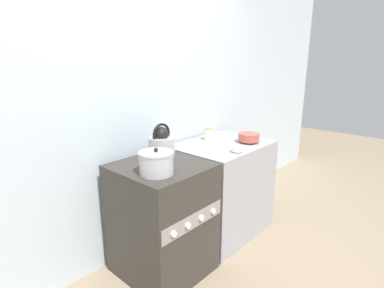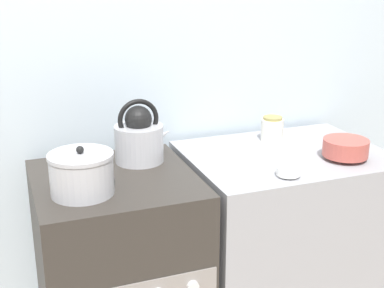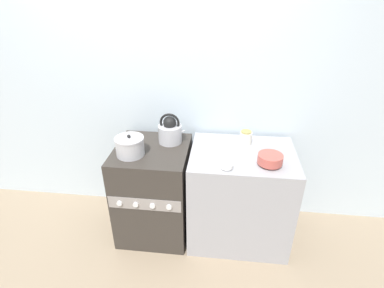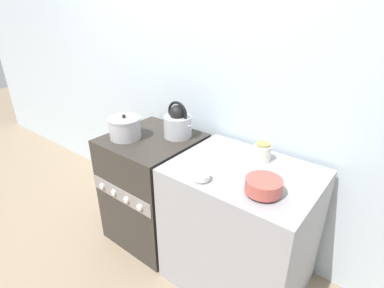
% 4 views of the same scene
% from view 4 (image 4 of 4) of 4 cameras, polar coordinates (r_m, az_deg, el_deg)
% --- Properties ---
extents(ground_plane, '(12.00, 12.00, 0.00)m').
position_cam_4_polar(ground_plane, '(2.55, -12.02, -19.58)').
color(ground_plane, gray).
extents(wall_back, '(7.00, 0.06, 2.50)m').
position_cam_4_polar(wall_back, '(2.39, -1.02, 12.68)').
color(wall_back, silver).
rests_on(wall_back, ground_plane).
extents(stove, '(0.62, 0.66, 0.88)m').
position_cam_4_polar(stove, '(2.43, -7.23, -8.26)').
color(stove, '#332D28').
rests_on(stove, ground_plane).
extents(counter, '(0.87, 0.67, 0.88)m').
position_cam_4_polar(counter, '(2.06, 9.06, -15.51)').
color(counter, '#99999E').
rests_on(counter, ground_plane).
extents(kettle, '(0.25, 0.20, 0.27)m').
position_cam_4_polar(kettle, '(2.17, -2.71, 3.96)').
color(kettle, '#B2B2B7').
rests_on(kettle, stove).
extents(cooking_pot, '(0.23, 0.23, 0.18)m').
position_cam_4_polar(cooking_pot, '(2.21, -12.63, 3.02)').
color(cooking_pot, '#B2B2B7').
rests_on(cooking_pot, stove).
extents(enamel_bowl, '(0.19, 0.19, 0.09)m').
position_cam_4_polar(enamel_bowl, '(1.59, 13.47, -7.74)').
color(enamel_bowl, '#B75147').
rests_on(enamel_bowl, counter).
extents(small_ceramic_bowl, '(0.09, 0.09, 0.04)m').
position_cam_4_polar(small_ceramic_bowl, '(1.67, 1.87, -6.21)').
color(small_ceramic_bowl, white).
rests_on(small_ceramic_bowl, counter).
extents(storage_jar, '(0.10, 0.10, 0.12)m').
position_cam_4_polar(storage_jar, '(1.91, 13.27, -1.50)').
color(storage_jar, silver).
rests_on(storage_jar, counter).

